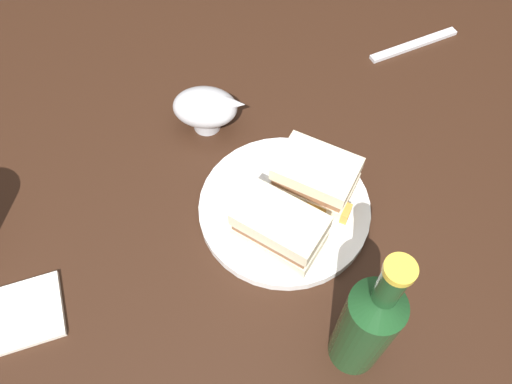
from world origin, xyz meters
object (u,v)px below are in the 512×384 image
Objects in this scene: cider_bottle at (367,325)px; fork at (414,45)px; sandwich_half_right at (316,175)px; napkin at (19,315)px; gravy_boat at (206,108)px; plate at (284,208)px; sandwich_half_left at (280,228)px.

cider_bottle is 1.40× the size of fork.
napkin is (0.39, 0.18, -0.04)m from sandwich_half_right.
cider_bottle is 0.44m from napkin.
napkin is at bearing 15.41° from fork.
gravy_boat is 0.41m from fork.
fork is (-0.26, -0.34, -0.00)m from plate.
sandwich_half_left is 0.75× the size of fork.
sandwich_half_left is (0.01, 0.05, 0.04)m from plate.
plate is 1.84× the size of sandwich_half_right.
gravy_boat is at bearing -39.97° from sandwich_half_right.
napkin is at bearing 24.33° from sandwich_half_right.
sandwich_half_right is 0.44m from napkin.
sandwich_half_right is 0.21m from gravy_boat.
cider_bottle reaches higher than napkin.
plate is 0.38m from napkin.
sandwich_half_left is at bearing 56.32° from sandwich_half_right.
gravy_boat is at bearing -55.08° from plate.
napkin is (0.34, 0.10, -0.04)m from sandwich_half_left.
cider_bottle reaches higher than sandwich_half_left.
gravy_boat is (0.10, -0.22, -0.00)m from sandwich_half_left.
cider_bottle is at bearing 117.09° from gravy_boat.
gravy_boat reaches higher than fork.
sandwich_half_right reaches higher than fork.
cider_bottle reaches higher than sandwich_half_right.
fork is (-0.21, -0.31, -0.04)m from sandwich_half_right.
gravy_boat is at bearing -127.18° from napkin.
plate reaches higher than fork.
sandwich_half_right is (-0.04, -0.03, 0.04)m from plate.
sandwich_half_right is 0.75× the size of fork.
plate is 2.24× the size of napkin.
sandwich_half_left reaches higher than napkin.
sandwich_half_left is at bearing 32.33° from fork.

